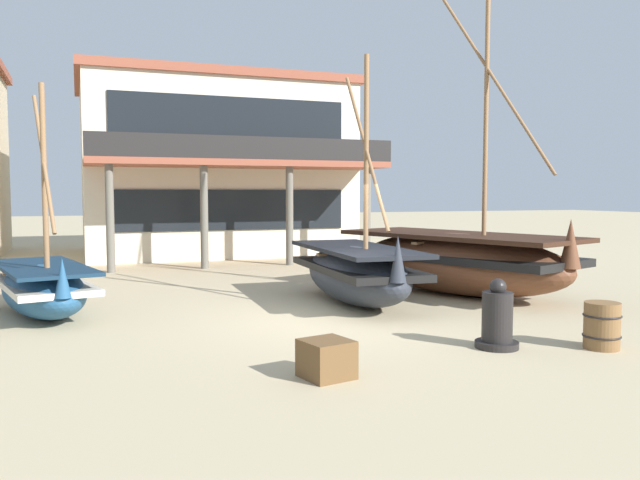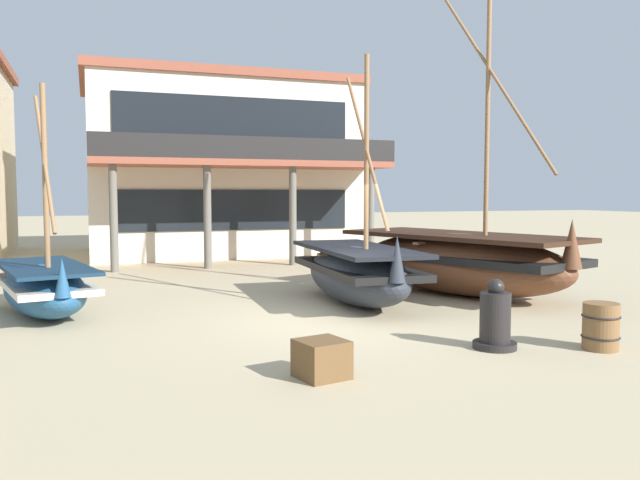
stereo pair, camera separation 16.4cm
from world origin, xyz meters
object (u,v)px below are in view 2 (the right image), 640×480
at_px(capstan_winch, 495,321).
at_px(wooden_barrel, 601,326).
at_px(fishing_boat_far_right, 357,272).
at_px(harbor_building_main, 217,168).
at_px(fishing_boat_near_left, 44,287).
at_px(cargo_crate, 322,359).
at_px(fishing_boat_centre_large, 460,261).

relative_size(capstan_winch, wooden_barrel, 1.50).
relative_size(fishing_boat_far_right, harbor_building_main, 0.51).
xyz_separation_m(fishing_boat_far_right, capstan_winch, (0.39, -4.33, -0.24)).
height_order(fishing_boat_near_left, capstan_winch, fishing_boat_near_left).
bearing_deg(wooden_barrel, capstan_winch, 157.42).
xyz_separation_m(fishing_boat_near_left, cargo_crate, (3.54, -5.72, -0.30)).
bearing_deg(capstan_winch, harbor_building_main, 92.82).
bearing_deg(fishing_boat_far_right, wooden_barrel, -69.66).
relative_size(fishing_boat_near_left, harbor_building_main, 0.43).
relative_size(fishing_boat_near_left, wooden_barrel, 6.15).
bearing_deg(fishing_boat_centre_large, cargo_crate, -135.43).
relative_size(fishing_boat_centre_large, fishing_boat_far_right, 1.47).
distance_m(wooden_barrel, cargo_crate, 4.40).
distance_m(capstan_winch, harbor_building_main, 17.51).
relative_size(wooden_barrel, harbor_building_main, 0.07).
relative_size(fishing_boat_near_left, cargo_crate, 7.46).
height_order(wooden_barrel, cargo_crate, wooden_barrel).
height_order(capstan_winch, harbor_building_main, harbor_building_main).
distance_m(fishing_boat_near_left, fishing_boat_centre_large, 8.85).
height_order(fishing_boat_near_left, harbor_building_main, harbor_building_main).
distance_m(fishing_boat_far_right, cargo_crate, 5.53).
distance_m(fishing_boat_centre_large, fishing_boat_far_right, 2.74).
bearing_deg(harbor_building_main, wooden_barrel, -82.71).
distance_m(fishing_boat_near_left, cargo_crate, 6.73).
distance_m(wooden_barrel, harbor_building_main, 18.23).
bearing_deg(wooden_barrel, fishing_boat_centre_large, 80.36).
height_order(fishing_boat_far_right, harbor_building_main, harbor_building_main).
distance_m(fishing_boat_near_left, wooden_barrel, 9.82).
bearing_deg(capstan_winch, cargo_crate, -169.58).
xyz_separation_m(fishing_boat_far_right, wooden_barrel, (1.82, -4.92, -0.32)).
xyz_separation_m(fishing_boat_near_left, fishing_boat_far_right, (6.11, -0.85, 0.13)).
bearing_deg(cargo_crate, fishing_boat_far_right, 62.15).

